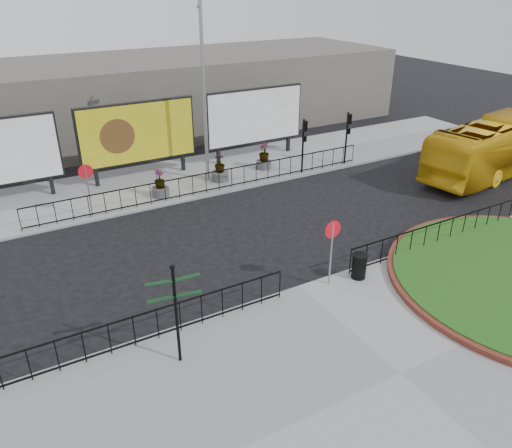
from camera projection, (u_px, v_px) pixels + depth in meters
ground at (299, 288)px, 17.67m from camera, size 90.00×90.00×0.00m
pavement_near at (400, 375)px, 13.75m from camera, size 30.00×10.00×0.12m
pavement_far at (175, 179)px, 26.99m from camera, size 44.00×6.00×0.12m
railing_near_left at (134, 331)px, 14.49m from camera, size 10.00×0.10×1.10m
railing_near_right at (438, 233)px, 20.00m from camera, size 9.00×0.10×1.10m
railing_far at (213, 181)px, 25.06m from camera, size 18.00×0.10×1.10m
speed_sign_far at (87, 179)px, 21.94m from camera, size 0.64×0.07×2.47m
speed_sign_near at (332, 239)px, 16.95m from camera, size 0.64×0.07×2.47m
billboard_mid at (138, 133)px, 25.96m from camera, size 6.20×0.31×4.10m
billboard_right at (255, 116)px, 29.05m from camera, size 6.20×0.31×4.10m
lamp_post at (204, 91)px, 24.76m from camera, size 0.74×0.18×9.23m
signal_pole_a at (304, 138)px, 26.88m from camera, size 0.22×0.26×3.00m
signal_pole_b at (348, 130)px, 28.20m from camera, size 0.22×0.26×3.00m
building_backdrop at (118, 99)px, 33.70m from camera, size 40.00×10.00×5.00m
fingerpost_sign at (176, 305)px, 13.35m from camera, size 1.48×0.44×3.16m
litter_bin at (359, 266)px, 17.90m from camera, size 0.56×0.56×0.93m
bus at (500, 146)px, 27.48m from camera, size 11.44×4.30×3.11m
planter_a at (160, 186)px, 24.56m from camera, size 0.85×0.85×1.38m
planter_b at (220, 171)px, 26.46m from camera, size 0.91×0.91×1.45m
planter_c at (264, 158)px, 28.11m from camera, size 0.85×0.85×1.49m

